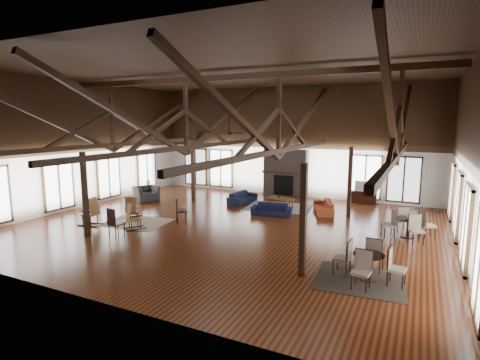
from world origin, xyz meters
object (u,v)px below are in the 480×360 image
at_px(sofa_navy_front, 272,209).
at_px(coffee_table, 280,199).
at_px(sofa_navy_left, 243,197).
at_px(cafe_table_near, 369,262).
at_px(armchair, 146,194).
at_px(tv_console, 364,197).
at_px(sofa_orange, 323,207).
at_px(cafe_table_far, 408,224).

height_order(sofa_navy_front, coffee_table, sofa_navy_front).
xyz_separation_m(sofa_navy_left, coffee_table, (2.13, -0.23, 0.16)).
xyz_separation_m(sofa_navy_left, cafe_table_near, (7.03, -7.06, 0.21)).
bearing_deg(coffee_table, sofa_navy_front, -66.80).
relative_size(armchair, tv_console, 0.97).
relative_size(sofa_navy_front, tv_console, 1.47).
bearing_deg(sofa_navy_left, cafe_table_near, -128.95).
bearing_deg(sofa_orange, sofa_navy_front, -72.97).
height_order(sofa_navy_front, sofa_navy_left, sofa_navy_left).
bearing_deg(cafe_table_far, armchair, 176.32).
bearing_deg(cafe_table_far, cafe_table_near, -100.18).
distance_m(coffee_table, cafe_table_far, 6.17).
relative_size(sofa_orange, cafe_table_near, 1.02).
relative_size(sofa_navy_left, cafe_table_far, 1.00).
xyz_separation_m(sofa_orange, armchair, (-8.94, -1.51, 0.10)).
bearing_deg(coffee_table, cafe_table_near, -36.63).
bearing_deg(sofa_orange, armchair, -100.35).
bearing_deg(coffee_table, tv_console, 57.78).
distance_m(coffee_table, tv_console, 4.53).
bearing_deg(cafe_table_far, sofa_navy_left, 161.59).
xyz_separation_m(sofa_navy_front, sofa_orange, (1.95, 1.46, 0.02)).
bearing_deg(cafe_table_near, cafe_table_far, 79.82).
bearing_deg(cafe_table_far, tv_console, 112.87).
bearing_deg(coffee_table, cafe_table_far, -4.92).
relative_size(cafe_table_near, cafe_table_far, 1.00).
distance_m(sofa_orange, armchair, 9.06).
distance_m(sofa_navy_left, cafe_table_near, 9.96).
xyz_separation_m(coffee_table, cafe_table_far, (5.70, -2.37, 0.05)).
distance_m(sofa_navy_left, coffee_table, 2.15).
relative_size(sofa_orange, coffee_table, 1.35).
distance_m(sofa_navy_front, cafe_table_near, 7.12).
bearing_deg(cafe_table_near, tv_console, 98.37).
distance_m(cafe_table_near, cafe_table_far, 4.52).
bearing_deg(sofa_navy_front, sofa_navy_left, 132.87).
xyz_separation_m(cafe_table_near, cafe_table_far, (0.80, 4.45, 0.00)).
relative_size(sofa_orange, armchair, 1.63).
distance_m(armchair, cafe_table_far, 12.57).
bearing_deg(sofa_navy_front, coffee_table, 86.01).
height_order(sofa_navy_left, cafe_table_near, cafe_table_near).
xyz_separation_m(sofa_orange, cafe_table_far, (3.60, -2.31, 0.21)).
distance_m(sofa_navy_left, armchair, 5.05).
distance_m(coffee_table, cafe_table_near, 8.40).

